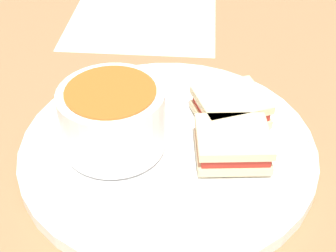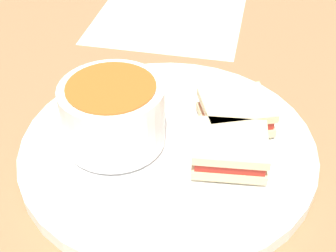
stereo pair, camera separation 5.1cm
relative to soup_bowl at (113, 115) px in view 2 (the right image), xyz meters
name	(u,v)px [view 2 (the right image)]	position (x,y,z in m)	size (l,w,h in m)	color
ground_plane	(168,154)	(0.00, -0.06, -0.06)	(2.40, 2.40, 0.00)	#9E754C
plate	(168,147)	(0.00, -0.06, -0.05)	(0.33, 0.33, 0.02)	white
soup_bowl	(113,115)	(0.00, 0.00, 0.00)	(0.11, 0.11, 0.07)	white
spoon	(104,110)	(0.05, 0.02, -0.03)	(0.08, 0.09, 0.01)	silver
sandwich_half_near	(230,149)	(-0.03, -0.12, -0.02)	(0.07, 0.08, 0.03)	beige
sandwich_half_far	(235,112)	(0.04, -0.13, -0.02)	(0.08, 0.09, 0.03)	beige
menu_sheet	(167,20)	(0.33, -0.05, -0.06)	(0.26, 0.28, 0.00)	white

